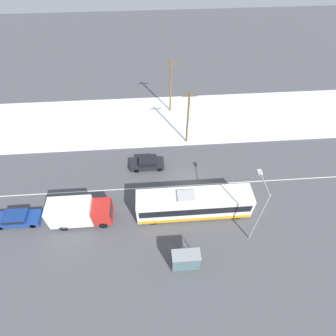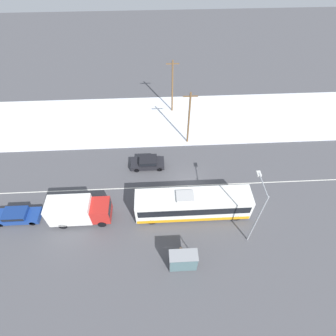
{
  "view_description": "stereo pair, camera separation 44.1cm",
  "coord_description": "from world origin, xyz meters",
  "px_view_note": "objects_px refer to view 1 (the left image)",
  "views": [
    {
      "loc": [
        -3.89,
        -18.9,
        24.95
      ],
      "look_at": [
        -2.38,
        1.72,
        1.4
      ],
      "focal_mm": 28.0,
      "sensor_mm": 36.0,
      "label": 1
    },
    {
      "loc": [
        -3.45,
        -18.93,
        24.95
      ],
      "look_at": [
        -2.38,
        1.72,
        1.4
      ],
      "focal_mm": 28.0,
      "sensor_mm": 36.0,
      "label": 2
    }
  ],
  "objects_px": {
    "city_bus": "(194,204)",
    "utility_pole_roadside": "(188,118)",
    "parked_car_near_truck": "(17,218)",
    "utility_pole_snowlot": "(170,86)",
    "box_truck": "(79,212)",
    "bus_shelter": "(186,261)",
    "pedestrian_at_stop": "(183,250)",
    "sedan_car": "(148,163)",
    "streetlamp": "(259,207)"
  },
  "relations": [
    {
      "from": "pedestrian_at_stop",
      "to": "utility_pole_snowlot",
      "type": "height_order",
      "value": "utility_pole_snowlot"
    },
    {
      "from": "city_bus",
      "to": "streetlamp",
      "type": "bearing_deg",
      "value": -28.71
    },
    {
      "from": "city_bus",
      "to": "sedan_car",
      "type": "distance_m",
      "value": 8.54
    },
    {
      "from": "pedestrian_at_stop",
      "to": "parked_car_near_truck",
      "type": "bearing_deg",
      "value": 163.96
    },
    {
      "from": "sedan_car",
      "to": "streetlamp",
      "type": "height_order",
      "value": "streetlamp"
    },
    {
      "from": "box_truck",
      "to": "streetlamp",
      "type": "bearing_deg",
      "value": -8.96
    },
    {
      "from": "streetlamp",
      "to": "parked_car_near_truck",
      "type": "bearing_deg",
      "value": 172.76
    },
    {
      "from": "box_truck",
      "to": "parked_car_near_truck",
      "type": "height_order",
      "value": "box_truck"
    },
    {
      "from": "sedan_car",
      "to": "pedestrian_at_stop",
      "type": "bearing_deg",
      "value": 104.86
    },
    {
      "from": "pedestrian_at_stop",
      "to": "bus_shelter",
      "type": "bearing_deg",
      "value": -84.3
    },
    {
      "from": "pedestrian_at_stop",
      "to": "bus_shelter",
      "type": "height_order",
      "value": "bus_shelter"
    },
    {
      "from": "parked_car_near_truck",
      "to": "utility_pole_snowlot",
      "type": "relative_size",
      "value": 0.57
    },
    {
      "from": "pedestrian_at_stop",
      "to": "box_truck",
      "type": "bearing_deg",
      "value": 156.12
    },
    {
      "from": "city_bus",
      "to": "box_truck",
      "type": "bearing_deg",
      "value": -179.15
    },
    {
      "from": "sedan_car",
      "to": "pedestrian_at_stop",
      "type": "xyz_separation_m",
      "value": [
        3.12,
        -11.77,
        0.17
      ]
    },
    {
      "from": "box_truck",
      "to": "sedan_car",
      "type": "xyz_separation_m",
      "value": [
        7.21,
        7.2,
        -0.88
      ]
    },
    {
      "from": "sedan_car",
      "to": "streetlamp",
      "type": "xyz_separation_m",
      "value": [
        10.11,
        -9.93,
        4.03
      ]
    },
    {
      "from": "city_bus",
      "to": "sedan_car",
      "type": "xyz_separation_m",
      "value": [
        -4.8,
        7.02,
        -0.8
      ]
    },
    {
      "from": "bus_shelter",
      "to": "utility_pole_snowlot",
      "type": "height_order",
      "value": "utility_pole_snowlot"
    },
    {
      "from": "bus_shelter",
      "to": "streetlamp",
      "type": "relative_size",
      "value": 0.34
    },
    {
      "from": "parked_car_near_truck",
      "to": "utility_pole_roadside",
      "type": "xyz_separation_m",
      "value": [
        19.32,
        11.19,
        3.38
      ]
    },
    {
      "from": "utility_pole_snowlot",
      "to": "sedan_car",
      "type": "bearing_deg",
      "value": -108.06
    },
    {
      "from": "utility_pole_roadside",
      "to": "pedestrian_at_stop",
      "type": "bearing_deg",
      "value": -98.14
    },
    {
      "from": "city_bus",
      "to": "utility_pole_roadside",
      "type": "distance_m",
      "value": 11.63
    },
    {
      "from": "box_truck",
      "to": "parked_car_near_truck",
      "type": "xyz_separation_m",
      "value": [
        -6.7,
        0.32,
        -0.94
      ]
    },
    {
      "from": "bus_shelter",
      "to": "utility_pole_roadside",
      "type": "height_order",
      "value": "utility_pole_roadside"
    },
    {
      "from": "box_truck",
      "to": "bus_shelter",
      "type": "distance_m",
      "value": 12.01
    },
    {
      "from": "streetlamp",
      "to": "utility_pole_roadside",
      "type": "relative_size",
      "value": 0.97
    },
    {
      "from": "utility_pole_roadside",
      "to": "parked_car_near_truck",
      "type": "bearing_deg",
      "value": -149.92
    },
    {
      "from": "city_bus",
      "to": "box_truck",
      "type": "relative_size",
      "value": 1.91
    },
    {
      "from": "bus_shelter",
      "to": "utility_pole_snowlot",
      "type": "distance_m",
      "value": 24.79
    },
    {
      "from": "pedestrian_at_stop",
      "to": "bus_shelter",
      "type": "xyz_separation_m",
      "value": [
        0.13,
        -1.33,
        0.71
      ]
    },
    {
      "from": "city_bus",
      "to": "bus_shelter",
      "type": "distance_m",
      "value": 6.28
    },
    {
      "from": "streetlamp",
      "to": "box_truck",
      "type": "bearing_deg",
      "value": 171.04
    },
    {
      "from": "city_bus",
      "to": "sedan_car",
      "type": "bearing_deg",
      "value": 124.38
    },
    {
      "from": "parked_car_near_truck",
      "to": "utility_pole_snowlot",
      "type": "xyz_separation_m",
      "value": [
        17.67,
        18.42,
        3.56
      ]
    },
    {
      "from": "pedestrian_at_stop",
      "to": "streetlamp",
      "type": "xyz_separation_m",
      "value": [
        6.99,
        1.84,
        3.87
      ]
    },
    {
      "from": "parked_car_near_truck",
      "to": "sedan_car",
      "type": "bearing_deg",
      "value": 26.32
    },
    {
      "from": "parked_car_near_truck",
      "to": "pedestrian_at_stop",
      "type": "distance_m",
      "value": 17.72
    },
    {
      "from": "city_bus",
      "to": "utility_pole_roadside",
      "type": "xyz_separation_m",
      "value": [
        0.62,
        11.33,
        2.51
      ]
    },
    {
      "from": "bus_shelter",
      "to": "utility_pole_roadside",
      "type": "bearing_deg",
      "value": 82.91
    },
    {
      "from": "city_bus",
      "to": "pedestrian_at_stop",
      "type": "xyz_separation_m",
      "value": [
        -1.68,
        -4.75,
        -0.63
      ]
    },
    {
      "from": "box_truck",
      "to": "pedestrian_at_stop",
      "type": "distance_m",
      "value": 11.32
    },
    {
      "from": "box_truck",
      "to": "city_bus",
      "type": "bearing_deg",
      "value": 0.85
    },
    {
      "from": "streetlamp",
      "to": "utility_pole_roadside",
      "type": "distance_m",
      "value": 15.01
    },
    {
      "from": "streetlamp",
      "to": "utility_pole_snowlot",
      "type": "distance_m",
      "value": 22.4
    },
    {
      "from": "box_truck",
      "to": "parked_car_near_truck",
      "type": "relative_size",
      "value": 1.36
    },
    {
      "from": "box_truck",
      "to": "bus_shelter",
      "type": "xyz_separation_m",
      "value": [
        10.46,
        -5.9,
        -0.0
      ]
    },
    {
      "from": "pedestrian_at_stop",
      "to": "utility_pole_roadside",
      "type": "bearing_deg",
      "value": 81.86
    },
    {
      "from": "bus_shelter",
      "to": "streetlamp",
      "type": "distance_m",
      "value": 8.19
    }
  ]
}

